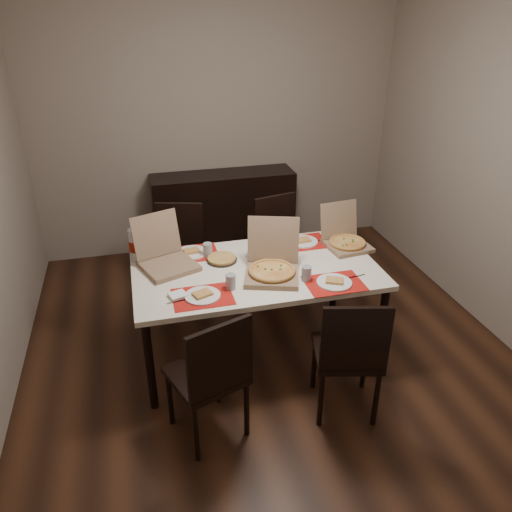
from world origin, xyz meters
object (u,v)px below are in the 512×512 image
Objects in this scene: sideboard at (224,214)px; pizza_box_center at (272,268)px; chair_far_left at (179,252)px; chair_near_left at (212,374)px; dining_table at (256,276)px; soda_bottle at (135,245)px; dip_bowl at (254,256)px; chair_far_right at (280,242)px; chair_near_right at (349,352)px.

pizza_box_center is at bearing -90.45° from sideboard.
chair_near_left is at bearing -89.96° from chair_far_left.
soda_bottle is at bearing 157.27° from dining_table.
chair_far_left is 3.13× the size of soda_bottle.
dip_bowl is at bearing 101.62° from pizza_box_center.
sideboard is at bearing 77.38° from chair_near_left.
chair_far_right is 1.09m from pizza_box_center.
chair_far_left is 1.82× the size of pizza_box_center.
sideboard is 0.83× the size of dining_table.
dining_table is 0.20m from pizza_box_center.
chair_far_left is 0.94m from chair_far_right.
soda_bottle is at bearing 168.08° from dip_bowl.
chair_near_left is at bearing -130.20° from pizza_box_center.
chair_near_left is at bearing -121.04° from dining_table.
chair_near_left is at bearing -119.46° from chair_far_right.
soda_bottle reaches higher than chair_far_left.
chair_near_right is 1.75m from soda_bottle.
sideboard is at bearing 89.55° from pizza_box_center.
sideboard is at bearing 96.69° from chair_near_right.
chair_near_right is at bearing -68.72° from dip_bowl.
chair_near_right is 1.00× the size of chair_far_left.
soda_bottle is at bearing 107.59° from chair_near_left.
chair_near_right is (0.31, -2.62, 0.06)m from sideboard.
dining_table is at bearing -98.48° from dip_bowl.
pizza_box_center is (0.57, 0.67, 0.30)m from chair_near_left.
chair_far_left reaches higher than dining_table.
soda_bottle is (-0.36, -0.53, 0.36)m from chair_far_left.
dip_bowl is at bearing 81.52° from dining_table.
pizza_box_center reaches higher than dip_bowl.
chair_far_right is 3.13× the size of soda_bottle.
soda_bottle reaches higher than chair_near_right.
chair_near_right is at bearing -91.49° from chair_far_right.
sideboard is 1.01m from chair_far_right.
soda_bottle is (-0.95, -1.45, 0.43)m from sideboard.
soda_bottle reaches higher than dining_table.
chair_far_right is at bearing -2.17° from chair_far_left.
pizza_box_center is at bearing -60.78° from chair_far_left.
chair_far_left is at bearing 118.45° from dining_table.
dip_bowl is (-0.06, 0.30, -0.04)m from pizza_box_center.
chair_near_right is at bearing -64.86° from pizza_box_center.
chair_near_left is 1.00× the size of chair_near_right.
chair_near_left is 1.26m from soda_bottle.
soda_bottle reaches higher than chair_far_right.
pizza_box_center is 1.72× the size of soda_bottle.
pizza_box_center is (-0.02, -1.93, 0.36)m from sideboard.
chair_far_left is (-0.89, 1.70, 0.00)m from chair_near_right.
chair_near_right is at bearing -1.01° from chair_near_left.
sideboard is 1.61× the size of chair_far_right.
chair_near_right is 1.09m from dip_bowl.
dining_table is 1.94× the size of chair_far_left.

